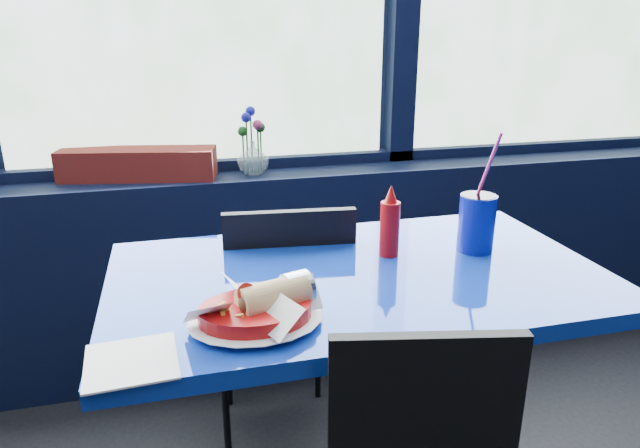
% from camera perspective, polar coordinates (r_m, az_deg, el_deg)
% --- Properties ---
extents(window_sill, '(5.00, 0.26, 0.80)m').
position_cam_1_polar(window_sill, '(2.29, -10.43, -4.93)').
color(window_sill, black).
rests_on(window_sill, ground).
extents(near_table, '(1.20, 0.70, 0.75)m').
position_cam_1_polar(near_table, '(1.49, 3.72, -11.19)').
color(near_table, black).
rests_on(near_table, ground).
extents(chair_near_back, '(0.42, 0.43, 0.85)m').
position_cam_1_polar(chair_near_back, '(1.78, -3.94, -8.83)').
color(chair_near_back, black).
rests_on(chair_near_back, ground).
extents(planter_box, '(0.56, 0.24, 0.11)m').
position_cam_1_polar(planter_box, '(2.15, -17.73, 5.75)').
color(planter_box, maroon).
rests_on(planter_box, window_sill).
extents(flower_vase, '(0.14, 0.15, 0.25)m').
position_cam_1_polar(flower_vase, '(2.14, -6.75, 6.99)').
color(flower_vase, silver).
rests_on(flower_vase, window_sill).
extents(food_basket, '(0.26, 0.25, 0.09)m').
position_cam_1_polar(food_basket, '(1.16, -6.23, -8.54)').
color(food_basket, '#AA0B0C').
rests_on(food_basket, near_table).
extents(ketchup_bottle, '(0.05, 0.05, 0.19)m').
position_cam_1_polar(ketchup_bottle, '(1.49, 6.99, -0.05)').
color(ketchup_bottle, '#AA0B0C').
rests_on(ketchup_bottle, near_table).
extents(soda_cup, '(0.10, 0.10, 0.32)m').
position_cam_1_polar(soda_cup, '(1.57, 15.40, 0.23)').
color(soda_cup, navy).
rests_on(soda_cup, near_table).
extents(napkin, '(0.17, 0.17, 0.00)m').
position_cam_1_polar(napkin, '(1.10, -18.35, -12.92)').
color(napkin, white).
rests_on(napkin, near_table).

